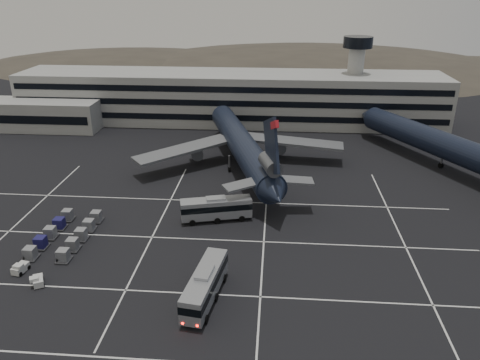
{
  "coord_description": "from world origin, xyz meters",
  "views": [
    {
      "loc": [
        13.32,
        -60.14,
        38.11
      ],
      "look_at": [
        7.2,
        16.82,
        5.0
      ],
      "focal_mm": 35.0,
      "sensor_mm": 36.0,
      "label": 1
    }
  ],
  "objects_px": {
    "tug_a": "(20,268)",
    "trijet_main": "(242,145)",
    "bus_far": "(216,208)",
    "uld_cluster": "(66,234)",
    "bus_near": "(205,284)"
  },
  "relations": [
    {
      "from": "bus_far",
      "to": "uld_cluster",
      "type": "bearing_deg",
      "value": 95.21
    },
    {
      "from": "bus_far",
      "to": "uld_cluster",
      "type": "xyz_separation_m",
      "value": [
        -23.13,
        -8.27,
        -1.42
      ]
    },
    {
      "from": "bus_near",
      "to": "tug_a",
      "type": "relative_size",
      "value": 4.81
    },
    {
      "from": "trijet_main",
      "to": "bus_near",
      "type": "height_order",
      "value": "trijet_main"
    },
    {
      "from": "bus_near",
      "to": "tug_a",
      "type": "distance_m",
      "value": 27.35
    },
    {
      "from": "uld_cluster",
      "to": "bus_far",
      "type": "bearing_deg",
      "value": 19.68
    },
    {
      "from": "trijet_main",
      "to": "bus_far",
      "type": "bearing_deg",
      "value": -112.85
    },
    {
      "from": "bus_near",
      "to": "uld_cluster",
      "type": "bearing_deg",
      "value": 159.58
    },
    {
      "from": "bus_near",
      "to": "tug_a",
      "type": "bearing_deg",
      "value": -179.84
    },
    {
      "from": "tug_a",
      "to": "trijet_main",
      "type": "bearing_deg",
      "value": 66.69
    },
    {
      "from": "bus_far",
      "to": "uld_cluster",
      "type": "relative_size",
      "value": 0.84
    },
    {
      "from": "uld_cluster",
      "to": "tug_a",
      "type": "bearing_deg",
      "value": -104.91
    },
    {
      "from": "trijet_main",
      "to": "tug_a",
      "type": "relative_size",
      "value": 21.44
    },
    {
      "from": "trijet_main",
      "to": "bus_near",
      "type": "bearing_deg",
      "value": -108.26
    },
    {
      "from": "trijet_main",
      "to": "bus_far",
      "type": "xyz_separation_m",
      "value": [
        -2.68,
        -24.4,
        -2.91
      ]
    }
  ]
}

